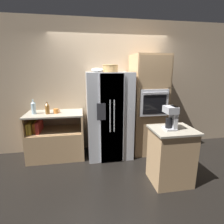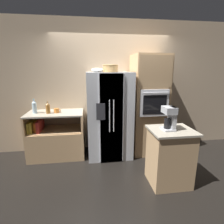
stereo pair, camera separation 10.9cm
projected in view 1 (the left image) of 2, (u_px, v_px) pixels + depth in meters
The scene contains 12 objects.
ground_plane at pixel (114, 153), 3.81m from camera, with size 20.00×20.00×0.00m, color black.
wall_back at pixel (110, 87), 3.88m from camera, with size 12.00×0.06×2.80m.
counter_left at pixel (56, 141), 3.60m from camera, with size 1.10×0.63×0.95m.
refrigerator at pixel (109, 115), 3.60m from camera, with size 0.89×0.79×1.73m.
wall_oven at pixel (147, 105), 3.73m from camera, with size 0.69×0.73×2.08m.
island_counter at pixel (171, 156), 2.77m from camera, with size 0.65×0.56×0.91m.
wicker_basket at pixel (110, 68), 3.31m from camera, with size 0.30×0.30×0.14m.
fruit_bowl at pixel (98, 70), 3.33m from camera, with size 0.25×0.25×0.08m.
bottle_tall at pixel (47, 108), 3.36m from camera, with size 0.08×0.08×0.24m.
bottle_short at pixel (33, 107), 3.36m from camera, with size 0.09×0.09×0.29m.
mug at pixel (56, 111), 3.43m from camera, with size 0.13×0.10×0.09m.
coffee_maker at pixel (171, 117), 2.61m from camera, with size 0.17×0.21×0.35m.
Camera 1 is at (-0.62, -3.42, 1.79)m, focal length 28.00 mm.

